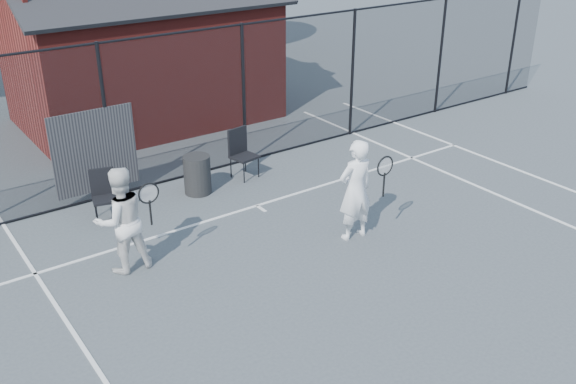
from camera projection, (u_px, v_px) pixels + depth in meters
ground at (362, 276)px, 9.92m from camera, size 80.00×80.00×0.00m
court_lines at (425, 318)px, 8.94m from camera, size 11.02×18.00×0.01m
fence at (188, 109)px, 12.83m from camera, size 22.04×3.00×3.00m
clubhouse at (143, 57)px, 16.13m from camera, size 6.50×4.36×4.19m
player_front at (356, 190)px, 10.67m from camera, size 0.81×0.60×1.78m
player_back at (121, 220)px, 9.77m from camera, size 0.94×0.70×1.72m
chair_left at (105, 197)px, 11.43m from camera, size 0.54×0.55×0.92m
chair_right at (244, 155)px, 13.13m from camera, size 0.57×0.58×1.01m
waste_bin at (197, 175)px, 12.50m from camera, size 0.54×0.54×0.77m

